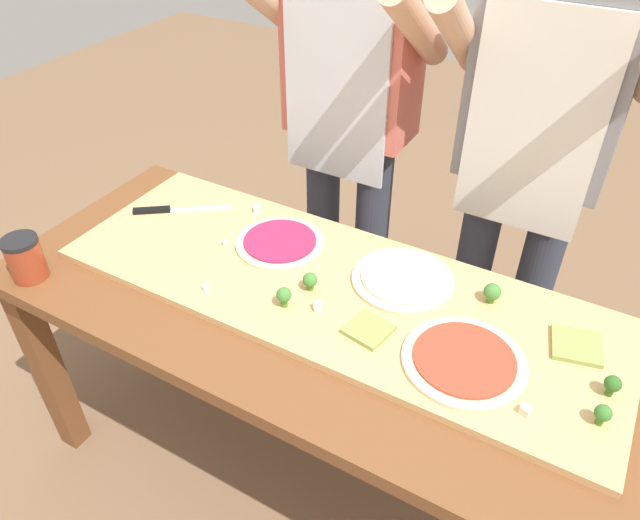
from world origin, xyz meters
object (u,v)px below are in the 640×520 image
Objects in this scene: broccoli_floret_front_mid at (492,292)px; pizza_slice_near_left at (368,329)px; broccoli_floret_front_right at (284,296)px; cheese_crumble_d at (257,208)px; pizza_whole_beet_magenta at (280,242)px; broccoli_floret_back_right at (310,280)px; sauce_jar at (25,258)px; cook_left at (350,104)px; pizza_slice_near_right at (576,346)px; pizza_whole_cheese_artichoke at (403,279)px; broccoli_floret_front_left at (603,414)px; cheese_crumble_b at (206,288)px; broccoli_floret_back_left at (613,384)px; cook_right at (534,145)px; chefs_knife at (169,210)px; prep_table at (333,340)px; pizza_whole_tomato_red at (464,360)px; cheese_crumble_e at (526,410)px; cheese_crumble_a at (317,306)px; cheese_crumble_c at (225,242)px.

pizza_slice_near_left is at bearing -131.76° from broccoli_floret_front_mid.
cheese_crumble_d is at bearing 133.27° from broccoli_floret_front_right.
broccoli_floret_back_right is at bearing -36.01° from pizza_whole_beet_magenta.
sauce_jar is 0.07× the size of cook_left.
pizza_slice_near_right is 0.96m from cheese_crumble_d.
pizza_whole_cheese_artichoke is 0.56m from broccoli_floret_front_left.
broccoli_floret_front_right reaches higher than cheese_crumble_b.
sauce_jar is (-1.40, -0.32, 0.01)m from broccoli_floret_back_left.
chefs_knife is at bearing -151.29° from cook_right.
broccoli_floret_back_right is (-0.08, 0.03, 0.15)m from prep_table.
pizza_slice_near_left is 0.79× the size of sauce_jar.
broccoli_floret_front_right is at bearing -132.73° from pizza_whole_cheese_artichoke.
cheese_crumble_b is at bearing -35.54° from chefs_knife.
pizza_whole_cheese_artichoke is (-0.23, 0.19, 0.00)m from pizza_whole_tomato_red.
cheese_crumble_e is at bearing -102.45° from pizza_slice_near_right.
broccoli_floret_front_right is 0.09m from cheese_crumble_a.
broccoli_floret_front_right reaches higher than pizza_whole_beet_magenta.
broccoli_floret_front_right reaches higher than pizza_whole_tomato_red.
cook_right is at bearing 94.82° from pizza_whole_tomato_red.
pizza_whole_beet_magenta is 4.54× the size of broccoli_floret_front_right.
broccoli_floret_front_mid is 3.37× the size of cheese_crumble_b.
cook_left is (0.48, 0.91, 0.19)m from sauce_jar.
cheese_crumble_d is (-1.04, 0.22, -0.02)m from broccoli_floret_back_left.
sauce_jar reaches higher than pizza_slice_near_right.
chefs_knife is 0.99m from pizza_whole_tomato_red.
cook_right is (-0.35, 0.59, 0.20)m from broccoli_floret_back_left.
pizza_slice_near_right is at bearing 77.55° from cheese_crumble_e.
cheese_crumble_a is (-0.14, 0.01, 0.00)m from pizza_slice_near_left.
cheese_crumble_c is 0.52m from sauce_jar.
chefs_knife is 12.39× the size of cheese_crumble_e.
broccoli_floret_front_mid is at bearing 23.69° from broccoli_floret_back_right.
pizza_whole_beet_magenta is at bearing -174.49° from broccoli_floret_front_mid.
broccoli_floret_front_left is at bearing -36.27° from cook_left.
cheese_crumble_a reaches higher than pizza_slice_near_left.
cheese_crumble_a is at bearing -16.12° from cheese_crumble_c.
broccoli_floret_back_right is (-0.63, -0.12, 0.02)m from pizza_slice_near_right.
broccoli_floret_back_right is 0.08m from cheese_crumble_a.
cheese_crumble_b is at bearing -172.09° from pizza_whole_tomato_red.
cheese_crumble_c is at bearing 178.34° from broccoli_floret_back_left.
prep_table is 16.80× the size of pizza_slice_near_right.
broccoli_floret_front_left is at bearing -63.07° from cook_right.
cheese_crumble_c is 0.01× the size of cook_right.
pizza_whole_tomato_red is 13.18× the size of cheese_crumble_d.
cheese_crumble_d is 1.04× the size of cheese_crumble_e.
cheese_crumble_b is 0.38m from cheese_crumble_d.
pizza_whole_cheese_artichoke is (0.75, 0.05, 0.00)m from chefs_knife.
pizza_slice_near_left is at bearing 9.92° from cheese_crumble_b.
broccoli_floret_front_mid reaches higher than pizza_whole_beet_magenta.
cheese_crumble_d is (-0.52, 0.09, 0.00)m from pizza_whole_cheese_artichoke.
pizza_whole_tomato_red is 0.29m from broccoli_floret_front_left.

